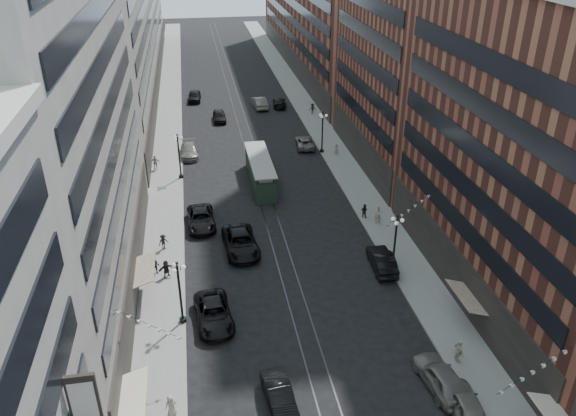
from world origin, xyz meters
TOP-DOWN VIEW (x-y plane):
  - ground at (0.00, 60.00)m, footprint 220.00×220.00m
  - sidewalk_west at (-11.00, 70.00)m, footprint 4.00×180.00m
  - sidewalk_east at (11.00, 70.00)m, footprint 4.00×180.00m
  - rail_west at (-0.70, 70.00)m, footprint 0.12×180.00m
  - rail_east at (0.70, 70.00)m, footprint 0.12×180.00m
  - building_west_mid at (-17.00, 33.00)m, footprint 8.00×36.00m
  - building_west_far at (-17.00, 96.00)m, footprint 8.00×90.00m
  - building_east_mid at (17.00, 28.00)m, footprint 8.00×30.00m
  - building_east_far at (17.00, 105.00)m, footprint 8.00×72.00m
  - lamppost_sw_far at (-9.20, 28.00)m, footprint 1.03×1.14m
  - lamppost_sw_mid at (-9.20, 55.00)m, footprint 1.03×1.14m
  - lamppost_se_far at (9.20, 32.00)m, footprint 1.03×1.14m
  - lamppost_se_mid at (9.20, 60.00)m, footprint 1.03×1.14m
  - streetcar at (0.00, 52.15)m, footprint 2.48×11.22m
  - car_2 at (-6.80, 27.71)m, footprint 3.18×6.02m
  - car_4 at (8.40, 15.85)m, footprint 2.33×4.97m
  - car_5 at (-3.09, 18.64)m, footprint 2.07×4.72m
  - pedestrian_1 at (-9.96, 18.86)m, footprint 0.88×0.69m
  - pedestrian_2 at (-11.50, 34.97)m, footprint 0.84×0.51m
  - pedestrian_4 at (9.92, 20.25)m, footprint 0.52×1.07m
  - car_7 at (-7.23, 43.12)m, footprint 2.88×5.89m
  - car_8 at (-8.08, 61.93)m, footprint 2.28×5.40m
  - car_9 at (-6.80, 86.17)m, footprint 2.38×5.18m
  - car_10 at (8.40, 32.59)m, footprint 2.05×5.17m
  - car_11 at (7.38, 62.39)m, footprint 2.77×5.25m
  - car_12 at (6.80, 80.68)m, footprint 2.56×5.15m
  - car_13 at (-3.33, 75.13)m, footprint 1.88×4.65m
  - car_14 at (3.55, 80.52)m, footprint 2.26×5.49m
  - pedestrian_5 at (-10.53, 34.40)m, footprint 1.53×0.91m
  - pedestrian_6 at (-12.23, 57.88)m, footprint 1.16×0.64m
  - pedestrian_7 at (9.53, 41.82)m, footprint 0.81×0.79m
  - pedestrian_8 at (10.75, 58.50)m, footprint 0.61×0.42m
  - pedestrian_9 at (11.27, 75.66)m, footprint 1.15×0.74m
  - car_extra_0 at (-3.72, 37.70)m, footprint 3.39×6.62m
  - car_extra_1 at (7.79, 18.27)m, footprint 2.66×5.39m
  - pedestrian_extra_0 at (-10.87, 39.05)m, footprint 1.05×0.87m
  - pedestrian_extra_1 at (10.51, 40.37)m, footprint 0.80×0.61m

SIDE VIEW (x-z plane):
  - ground at x=0.00m, z-range 0.00..0.00m
  - rail_west at x=-0.70m, z-range 0.00..0.02m
  - rail_east at x=0.70m, z-range 0.00..0.02m
  - sidewalk_west at x=-11.00m, z-range 0.00..0.15m
  - sidewalk_east at x=11.00m, z-range 0.00..0.15m
  - car_11 at x=7.38m, z-range 0.00..1.41m
  - car_12 at x=6.80m, z-range 0.00..1.44m
  - car_5 at x=-3.09m, z-range 0.00..1.51m
  - car_8 at x=-8.08m, z-range 0.00..1.56m
  - car_13 at x=-3.33m, z-range 0.00..1.58m
  - car_7 at x=-7.23m, z-range 0.00..1.61m
  - car_2 at x=-6.80m, z-range 0.00..1.61m
  - car_4 at x=8.40m, z-range 0.00..1.64m
  - car_10 at x=8.40m, z-range 0.00..1.67m
  - car_9 at x=-6.80m, z-range 0.00..1.72m
  - car_extra_1 at x=7.79m, z-range 0.00..1.77m
  - car_14 at x=3.55m, z-range 0.00..1.77m
  - car_extra_0 at x=-3.72m, z-range 0.00..1.79m
  - pedestrian_7 at x=9.53m, z-range 0.15..1.65m
  - pedestrian_extra_0 at x=-10.87m, z-range 0.15..1.68m
  - pedestrian_1 at x=-9.96m, z-range 0.15..1.73m
  - pedestrian_5 at x=-10.53m, z-range 0.15..1.74m
  - pedestrian_8 at x=10.75m, z-range 0.15..1.77m
  - pedestrian_2 at x=-11.50m, z-range 0.15..1.80m
  - pedestrian_9 at x=11.27m, z-range 0.15..1.80m
  - pedestrian_4 at x=9.92m, z-range 0.15..1.95m
  - pedestrian_6 at x=-12.23m, z-range 0.15..2.03m
  - pedestrian_extra_1 at x=10.51m, z-range 0.15..2.10m
  - streetcar at x=0.00m, z-range -0.12..2.98m
  - lamppost_sw_far at x=-9.20m, z-range 0.34..5.86m
  - lamppost_sw_mid at x=-9.20m, z-range 0.34..5.86m
  - lamppost_se_far at x=9.20m, z-range 0.34..5.86m
  - lamppost_se_mid at x=9.20m, z-range 0.34..5.86m
  - building_east_mid at x=17.00m, z-range 0.00..24.00m
  - building_east_far at x=17.00m, z-range 0.00..24.00m
  - building_west_far at x=-17.00m, z-range 0.00..26.00m
  - building_west_mid at x=-17.00m, z-range 0.00..28.00m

